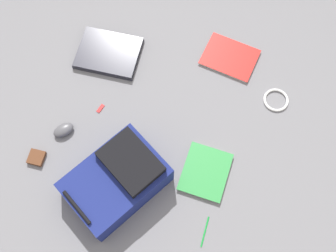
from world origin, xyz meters
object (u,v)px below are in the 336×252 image
Objects in this scene: book_blue at (205,172)px; computer_mouse at (64,130)px; book_comic at (230,57)px; cable_coil at (276,100)px; backpack at (117,180)px; earbud_pouch at (36,158)px; pen_black at (205,232)px; usb_stick at (100,108)px; laptop at (109,53)px.

computer_mouse reaches higher than book_blue.
book_comic is at bearing 85.39° from computer_mouse.
book_comic reaches higher than cable_coil.
backpack is 4.88× the size of computer_mouse.
book_comic is at bearing -16.81° from cable_coil.
backpack is 6.86× the size of earbud_pouch.
backpack is 0.47m from pen_black.
earbud_pouch is (0.53, 0.99, 0.00)m from book_comic.
usb_stick is at bearing 34.44° from cable_coil.
computer_mouse reaches higher than usb_stick.
earbud_pouch is 1.51× the size of usb_stick.
computer_mouse is 0.21m from usb_stick.
earbud_pouch is at bearing 46.17° from cable_coil.
laptop is 0.65m from book_comic.
pen_black and usb_stick have the same top height.
usb_stick is (-0.14, 0.29, -0.01)m from laptop.
book_blue is 0.28m from pen_black.
pen_black is (-0.84, 0.06, -0.02)m from computer_mouse.
computer_mouse is at bearing -11.89° from backpack.
laptop is at bearing -63.18° from usb_stick.
backpack is at bearing 137.22° from usb_stick.
laptop is 5.27× the size of earbud_pouch.
pen_black is (-0.34, 0.86, -0.00)m from book_comic.
book_comic is (-0.12, -0.89, -0.08)m from backpack.
usb_stick is at bearing -106.26° from earbud_pouch.
computer_mouse reaches higher than book_comic.
pen_black is (-0.46, -0.02, -0.08)m from backpack.
earbud_pouch is (0.85, 0.89, 0.01)m from cable_coil.
cable_coil is at bearing -165.86° from laptop.
computer_mouse is at bearing -3.94° from pen_black.
computer_mouse reaches higher than laptop.
backpack reaches higher than earbud_pouch.
computer_mouse is at bearing 14.65° from book_blue.
laptop is 0.92m from cable_coil.
book_comic is 1.03× the size of book_blue.
cable_coil is 1.23m from earbud_pouch.
earbud_pouch is (-0.03, 0.67, -0.00)m from laptop.
book_comic is 0.95m from computer_mouse.
earbud_pouch is at bearing 92.91° from laptop.
laptop is 1.05m from pen_black.
computer_mouse is at bearing -99.09° from earbud_pouch.
cable_coil is (-0.82, -0.71, -0.01)m from computer_mouse.
cable_coil is (-0.12, -0.52, -0.00)m from book_blue.
computer_mouse is (0.38, -0.08, -0.06)m from backpack.
earbud_pouch is (0.73, 0.37, 0.00)m from book_blue.
pen_black is at bearing 91.27° from cable_coil.
backpack is at bearing 128.28° from laptop.
backpack reaches higher than book_blue.
computer_mouse is 2.13× the size of usb_stick.
book_comic is 6.15× the size of usb_stick.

